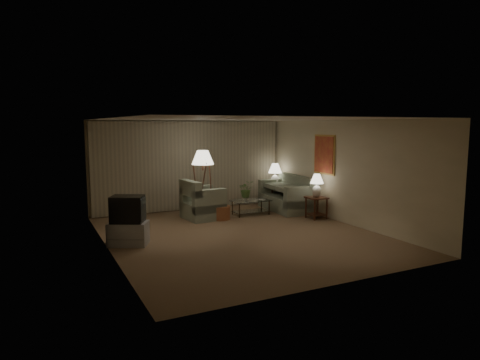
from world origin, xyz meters
The scene contains 16 objects.
ground centered at (0.00, 0.00, 0.00)m, with size 7.00×7.00×0.00m, color #7F5F46.
room_shell centered at (0.02, 1.51, 1.75)m, with size 6.04×7.02×2.72m.
sofa centered at (2.50, 2.03, 0.42)m, with size 1.99×1.16×0.83m.
armchair centered at (-0.15, 2.07, 0.43)m, with size 1.20×1.16×0.85m.
side_table_near centered at (2.65, 0.68, 0.41)m, with size 0.51×0.51×0.60m.
side_table_far centered at (2.65, 2.90, 0.39)m, with size 0.47×0.40×0.60m.
table_lamp_near centered at (2.65, 0.68, 0.98)m, with size 0.37×0.37×0.64m.
table_lamp_far centered at (2.65, 2.90, 1.04)m, with size 0.43×0.43×0.74m.
coffee_table centered at (1.27, 1.93, 0.28)m, with size 1.10×0.60×0.41m.
tv_cabinet centered at (-2.55, 0.33, 0.25)m, with size 0.96×0.82×0.50m, color #9D9DA0.
crt_tv centered at (-2.55, 0.33, 0.79)m, with size 0.81×0.73×0.57m, color black.
floor_lamp centered at (-0.13, 2.10, 0.98)m, with size 0.61×0.61×1.88m.
ottoman centered at (0.23, 1.77, 0.18)m, with size 0.55×0.55×0.37m, color #995933.
vase centered at (1.12, 1.93, 0.48)m, with size 0.13×0.13×0.14m, color white.
flowers centered at (1.12, 1.93, 0.80)m, with size 0.43×0.38×0.48m, color #4E7333.
book centered at (1.52, 1.83, 0.42)m, with size 0.15×0.20×0.02m, color olive.
Camera 1 is at (-4.36, -8.77, 2.58)m, focal length 32.00 mm.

